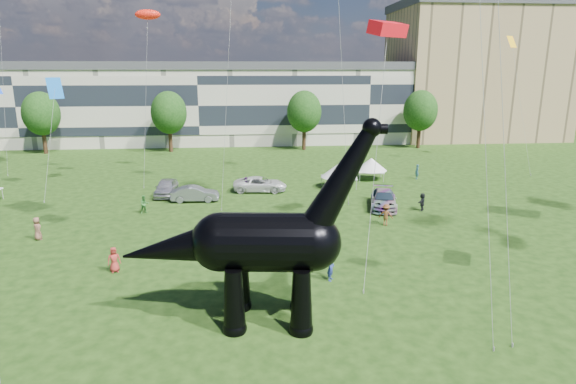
{
  "coord_description": "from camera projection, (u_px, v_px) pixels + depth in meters",
  "views": [
    {
      "loc": [
        -1.09,
        -19.4,
        12.09
      ],
      "look_at": [
        1.42,
        8.0,
        5.0
      ],
      "focal_mm": 30.0,
      "sensor_mm": 36.0,
      "label": 1
    }
  ],
  "objects": [
    {
      "name": "terrace_row",
      "position": [
        201.0,
        106.0,
        79.4
      ],
      "size": [
        78.0,
        11.0,
        12.0
      ],
      "primitive_type": "cube",
      "color": "beige",
      "rests_on": "ground"
    },
    {
      "name": "ground",
      "position": [
        273.0,
        343.0,
        21.82
      ],
      "size": [
        220.0,
        220.0,
        0.0
      ],
      "primitive_type": "plane",
      "color": "#16330C",
      "rests_on": "ground"
    },
    {
      "name": "visitors",
      "position": [
        226.0,
        221.0,
        36.55
      ],
      "size": [
        48.85,
        40.15,
        1.84
      ],
      "color": "black",
      "rests_on": "ground"
    },
    {
      "name": "gazebo_near",
      "position": [
        339.0,
        170.0,
        49.78
      ],
      "size": [
        4.34,
        4.34,
        2.62
      ],
      "rotation": [
        0.0,
        0.0,
        0.17
      ],
      "color": "white",
      "rests_on": "ground"
    },
    {
      "name": "car_silver",
      "position": [
        166.0,
        187.0,
        46.98
      ],
      "size": [
        2.03,
        4.76,
        1.6
      ],
      "primitive_type": "imported",
      "rotation": [
        0.0,
        0.0,
        -0.03
      ],
      "color": "silver",
      "rests_on": "ground"
    },
    {
      "name": "tree_mid_right",
      "position": [
        304.0,
        108.0,
        72.07
      ],
      "size": [
        5.2,
        5.2,
        9.44
      ],
      "color": "#382314",
      "rests_on": "ground"
    },
    {
      "name": "car_white",
      "position": [
        260.0,
        184.0,
        48.52
      ],
      "size": [
        5.56,
        2.99,
        1.48
      ],
      "primitive_type": "imported",
      "rotation": [
        0.0,
        0.0,
        1.47
      ],
      "color": "silver",
      "rests_on": "ground"
    },
    {
      "name": "car_grey",
      "position": [
        195.0,
        194.0,
        44.88
      ],
      "size": [
        4.43,
        1.59,
        1.45
      ],
      "primitive_type": "imported",
      "rotation": [
        0.0,
        0.0,
        1.56
      ],
      "color": "slate",
      "rests_on": "ground"
    },
    {
      "name": "dinosaur_sculpture",
      "position": [
        257.0,
        245.0,
        22.89
      ],
      "size": [
        12.72,
        3.85,
        10.36
      ],
      "rotation": [
        0.0,
        0.0,
        -0.12
      ],
      "color": "black",
      "rests_on": "ground"
    },
    {
      "name": "apartment_block",
      "position": [
        475.0,
        75.0,
        85.3
      ],
      "size": [
        28.0,
        18.0,
        22.0
      ],
      "primitive_type": "cube",
      "color": "tan",
      "rests_on": "ground"
    },
    {
      "name": "tree_far_right",
      "position": [
        421.0,
        107.0,
        73.66
      ],
      "size": [
        5.2,
        5.2,
        9.44
      ],
      "color": "#382314",
      "rests_on": "ground"
    },
    {
      "name": "tree_mid_left",
      "position": [
        169.0,
        109.0,
        70.3
      ],
      "size": [
        5.2,
        5.2,
        9.44
      ],
      "color": "#382314",
      "rests_on": "ground"
    },
    {
      "name": "car_dark",
      "position": [
        384.0,
        199.0,
        42.75
      ],
      "size": [
        3.41,
        5.74,
        1.56
      ],
      "primitive_type": "imported",
      "rotation": [
        0.0,
        0.0,
        -0.24
      ],
      "color": "#595960",
      "rests_on": "ground"
    },
    {
      "name": "tree_far_left",
      "position": [
        41.0,
        110.0,
        68.71
      ],
      "size": [
        5.2,
        5.2,
        9.44
      ],
      "color": "#382314",
      "rests_on": "ground"
    },
    {
      "name": "gazebo_far",
      "position": [
        371.0,
        164.0,
        53.51
      ],
      "size": [
        4.05,
        4.05,
        2.44
      ],
      "rotation": [
        0.0,
        0.0,
        -0.18
      ],
      "color": "white",
      "rests_on": "ground"
    }
  ]
}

